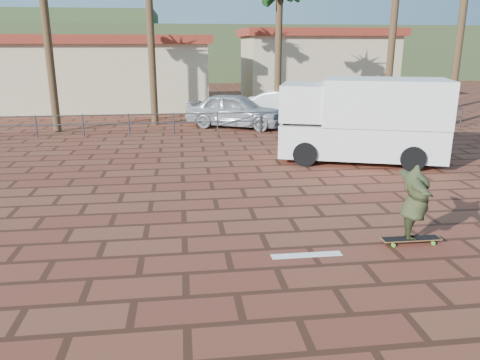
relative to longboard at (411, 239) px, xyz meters
name	(u,v)px	position (x,y,z in m)	size (l,w,h in m)	color
ground	(261,233)	(-2.98, 0.93, -0.10)	(120.00, 120.00, 0.00)	brown
paint_stripe	(307,255)	(-2.28, -0.27, -0.10)	(1.40, 0.22, 0.01)	white
guardrail	(218,119)	(-2.98, 12.93, 0.58)	(24.06, 0.06, 1.00)	#47494F
building_west	(111,72)	(-8.98, 22.93, 2.18)	(12.60, 7.60, 4.50)	beige
building_east	(316,65)	(5.02, 24.93, 2.44)	(10.60, 6.60, 5.00)	beige
hill_front	(193,53)	(-2.98, 50.93, 2.90)	(70.00, 18.00, 6.00)	#384C28
hill_back	(19,44)	(-24.98, 56.93, 3.90)	(35.00, 14.00, 8.00)	#384C28
longboard	(411,239)	(0.00, 0.00, 0.00)	(1.24, 0.29, 0.12)	olive
skateboarder	(415,202)	(0.00, 0.00, 0.80)	(1.92, 0.52, 1.56)	#32381E
campervan	(363,119)	(1.60, 7.03, 1.41)	(5.96, 3.89, 2.86)	white
car_silver	(236,110)	(-1.96, 14.58, 0.74)	(1.98, 4.91, 1.67)	#A7AAAE
car_white	(289,105)	(1.18, 16.61, 0.68)	(1.65, 4.72, 1.56)	white
street_sign	(439,99)	(7.72, 12.90, 1.36)	(0.42, 0.07, 2.09)	gray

